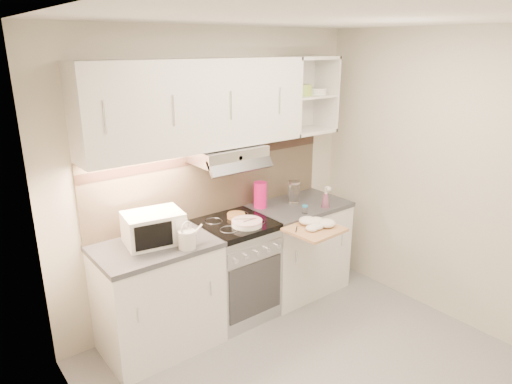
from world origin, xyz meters
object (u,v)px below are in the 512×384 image
Objects in this scene: pink_pitcher at (260,195)px; electric_range at (235,269)px; microwave at (154,228)px; plate_stack at (247,223)px; watering_can at (188,238)px; cutting_board at (315,230)px; spray_bottle at (326,199)px; glass_jar at (294,192)px.

electric_range is at bearing -170.44° from pink_pitcher.
microwave is 1.83× the size of plate_stack.
plate_stack reaches higher than electric_range.
watering_can is 1.02× the size of pink_pitcher.
electric_range reaches higher than cutting_board.
spray_bottle reaches higher than plate_stack.
watering_can is (-0.58, -0.22, 0.53)m from electric_range.
plate_stack is at bearing -77.79° from electric_range.
microwave reaches higher than electric_range.
spray_bottle is at bearing -5.60° from plate_stack.
glass_jar is 1.00× the size of spray_bottle.
watering_can is 1.05m from pink_pitcher.
plate_stack is at bearing -3.02° from microwave.
pink_pitcher reaches higher than watering_can.
glass_jar is at bearing 15.26° from plate_stack.
pink_pitcher is (0.37, 0.29, 0.10)m from plate_stack.
glass_jar is at bearing -26.92° from pink_pitcher.
spray_bottle is at bearing -20.19° from watering_can.
plate_stack is at bearing -164.74° from glass_jar.
electric_range is 0.81m from watering_can.
watering_can is 1.35m from glass_jar.
electric_range is 3.64× the size of watering_can.
glass_jar is (1.32, 0.27, 0.03)m from watering_can.
pink_pitcher is 0.68m from cutting_board.
microwave reaches higher than cutting_board.
electric_range is 0.71m from pink_pitcher.
spray_bottle is (0.88, -0.22, 0.53)m from electric_range.
microwave and pink_pitcher have the same top height.
glass_jar is at bearing -8.35° from watering_can.
plate_stack is (0.76, -0.16, -0.10)m from microwave.
spray_bottle is (1.47, -0.00, 0.01)m from watering_can.
electric_range is 4.24× the size of glass_jar.
microwave reaches higher than plate_stack.
cutting_board is (-0.42, -0.28, -0.11)m from spray_bottle.
cutting_board is at bearing -47.32° from electric_range.
glass_jar is (0.74, 0.06, 0.56)m from electric_range.
microwave is 1.10× the size of cutting_board.
watering_can is 1.09m from cutting_board.
glass_jar is at bearing 4.43° from electric_range.
microwave is at bearing 153.02° from cutting_board.
plate_stack is 1.06× the size of pink_pitcher.
glass_jar is 0.64m from cutting_board.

